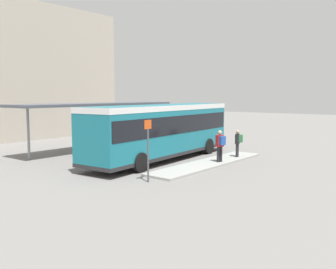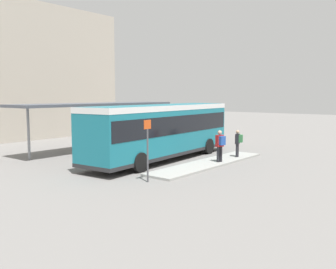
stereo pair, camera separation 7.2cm
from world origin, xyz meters
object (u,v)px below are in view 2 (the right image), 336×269
(bicycle_blue, at_px, (197,137))
(potted_planter_near_shelter, at_px, (145,140))
(bicycle_yellow, at_px, (206,138))
(city_bus, at_px, (162,128))
(platform_sign, at_px, (148,148))
(pedestrian_companion, at_px, (220,144))
(pedestrian_waiting, at_px, (238,142))

(bicycle_blue, xyz_separation_m, potted_planter_near_shelter, (-6.33, 0.20, 0.27))
(bicycle_yellow, bearing_deg, city_bus, 109.71)
(bicycle_yellow, relative_size, platform_sign, 0.55)
(bicycle_yellow, bearing_deg, pedestrian_companion, 130.50)
(potted_planter_near_shelter, bearing_deg, city_bus, -124.54)
(city_bus, distance_m, platform_sign, 5.84)
(pedestrian_companion, height_order, platform_sign, platform_sign)
(city_bus, distance_m, potted_planter_near_shelter, 4.67)
(potted_planter_near_shelter, bearing_deg, platform_sign, -136.99)
(pedestrian_companion, bearing_deg, city_bus, 34.78)
(pedestrian_waiting, xyz_separation_m, bicycle_blue, (5.69, 6.90, -0.69))
(pedestrian_waiting, bearing_deg, pedestrian_companion, 74.99)
(bicycle_yellow, height_order, platform_sign, platform_sign)
(city_bus, relative_size, potted_planter_near_shelter, 9.50)
(bicycle_yellow, relative_size, bicycle_blue, 0.87)
(bicycle_yellow, bearing_deg, pedestrian_waiting, 139.40)
(bicycle_yellow, distance_m, potted_planter_near_shelter, 6.54)
(city_bus, bearing_deg, potted_planter_near_shelter, 51.09)
(city_bus, distance_m, bicycle_yellow, 9.53)
(bicycle_blue, height_order, potted_planter_near_shelter, potted_planter_near_shelter)
(bicycle_blue, bearing_deg, bicycle_yellow, 8.33)
(potted_planter_near_shelter, relative_size, platform_sign, 0.45)
(pedestrian_companion, relative_size, potted_planter_near_shelter, 1.44)
(pedestrian_companion, relative_size, platform_sign, 0.64)
(pedestrian_waiting, xyz_separation_m, platform_sign, (-8.05, 0.19, 0.49))
(pedestrian_waiting, distance_m, platform_sign, 8.07)
(bicycle_blue, distance_m, potted_planter_near_shelter, 6.34)
(pedestrian_waiting, height_order, pedestrian_companion, pedestrian_companion)
(city_bus, relative_size, platform_sign, 4.25)
(city_bus, distance_m, pedestrian_companion, 3.68)
(city_bus, height_order, bicycle_blue, city_bus)
(city_bus, relative_size, bicycle_yellow, 7.71)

